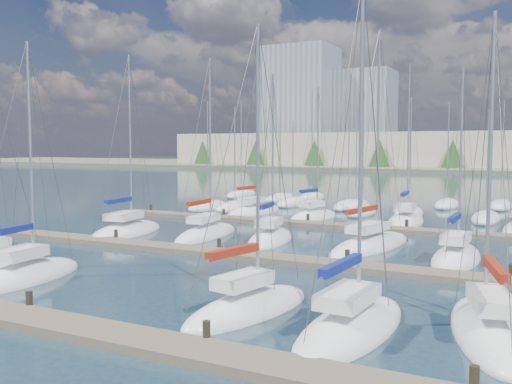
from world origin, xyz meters
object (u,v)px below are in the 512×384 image
at_px(sailboat_o, 314,217).
at_px(sailboat_k, 371,245).
at_px(sailboat_h, 127,231).
at_px(sailboat_f, 488,331).
at_px(sailboat_n, 254,212).
at_px(sailboat_d, 248,308).
at_px(sailboat_l, 456,258).
at_px(sailboat_i, 206,234).
at_px(sailboat_p, 406,221).
at_px(sailboat_j, 270,239).
at_px(sailboat_e, 351,327).
at_px(sailboat_c, 26,276).

bearing_deg(sailboat_o, sailboat_k, -41.59).
bearing_deg(sailboat_k, sailboat_o, 135.79).
bearing_deg(sailboat_h, sailboat_o, 48.18).
relative_size(sailboat_f, sailboat_n, 0.79).
xyz_separation_m(sailboat_d, sailboat_l, (5.56, 14.02, -0.01)).
relative_size(sailboat_l, sailboat_i, 0.86).
distance_m(sailboat_i, sailboat_p, 17.43).
distance_m(sailboat_d, sailboat_j, 16.33).
bearing_deg(sailboat_p, sailboat_n, 175.01).
relative_size(sailboat_e, sailboat_i, 0.96).
height_order(sailboat_j, sailboat_o, sailboat_o).
bearing_deg(sailboat_l, sailboat_d, -111.27).
bearing_deg(sailboat_j, sailboat_l, -15.56).
bearing_deg(sailboat_e, sailboat_h, 150.24).
distance_m(sailboat_d, sailboat_l, 15.08).
xyz_separation_m(sailboat_d, sailboat_i, (-11.35, 14.87, 0.00)).
bearing_deg(sailboat_e, sailboat_p, 102.10).
bearing_deg(sailboat_k, sailboat_p, 103.06).
height_order(sailboat_f, sailboat_p, sailboat_p).
xyz_separation_m(sailboat_l, sailboat_p, (-6.07, 14.50, 0.00)).
bearing_deg(sailboat_l, sailboat_e, -95.08).
distance_m(sailboat_d, sailboat_n, 31.92).
xyz_separation_m(sailboat_l, sailboat_h, (-22.82, -0.63, -0.00)).
bearing_deg(sailboat_f, sailboat_k, 105.18).
bearing_deg(sailboat_n, sailboat_c, -78.41).
bearing_deg(sailboat_k, sailboat_l, -8.66).
height_order(sailboat_f, sailboat_n, sailboat_n).
bearing_deg(sailboat_k, sailboat_f, -50.53).
xyz_separation_m(sailboat_l, sailboat_j, (-11.97, 1.00, 0.01)).
bearing_deg(sailboat_c, sailboat_e, -8.62).
bearing_deg(sailboat_h, sailboat_i, 4.81).
bearing_deg(sailboat_n, sailboat_p, 7.00).
relative_size(sailboat_l, sailboat_o, 0.93).
relative_size(sailboat_f, sailboat_l, 1.01).
bearing_deg(sailboat_e, sailboat_c, -178.03).
xyz_separation_m(sailboat_h, sailboat_o, (9.00, 14.12, 0.02)).
bearing_deg(sailboat_e, sailboat_d, 178.29).
xyz_separation_m(sailboat_d, sailboat_o, (-8.26, 27.50, 0.01)).
height_order(sailboat_e, sailboat_c, sailboat_e).
xyz_separation_m(sailboat_i, sailboat_p, (10.84, 13.64, -0.01)).
height_order(sailboat_e, sailboat_h, sailboat_h).
height_order(sailboat_j, sailboat_i, sailboat_i).
distance_m(sailboat_e, sailboat_i, 21.75).
bearing_deg(sailboat_i, sailboat_h, -170.64).
height_order(sailboat_k, sailboat_d, sailboat_k).
bearing_deg(sailboat_h, sailboat_p, 32.78).
height_order(sailboat_d, sailboat_e, sailboat_e).
bearing_deg(sailboat_l, sailboat_h, -178.05).
distance_m(sailboat_h, sailboat_i, 6.09).
bearing_deg(sailboat_d, sailboat_l, 79.30).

